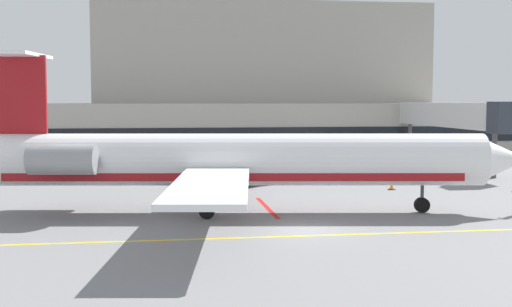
{
  "coord_description": "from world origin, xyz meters",
  "views": [
    {
      "loc": [
        -7.3,
        -31.95,
        6.61
      ],
      "look_at": [
        -0.94,
        11.72,
        3.0
      ],
      "focal_mm": 45.48,
      "sensor_mm": 36.0,
      "label": 1
    }
  ],
  "objects_px": {
    "baggage_tug": "(247,176)",
    "fuel_tank": "(328,150)",
    "pushback_tractor": "(460,160)",
    "regional_jet": "(225,160)"
  },
  "relations": [
    {
      "from": "fuel_tank",
      "to": "baggage_tug",
      "type": "bearing_deg",
      "value": -123.51
    },
    {
      "from": "baggage_tug",
      "to": "fuel_tank",
      "type": "distance_m",
      "value": 19.04
    },
    {
      "from": "regional_jet",
      "to": "baggage_tug",
      "type": "distance_m",
      "value": 11.65
    },
    {
      "from": "baggage_tug",
      "to": "regional_jet",
      "type": "bearing_deg",
      "value": -103.93
    },
    {
      "from": "regional_jet",
      "to": "fuel_tank",
      "type": "xyz_separation_m",
      "value": [
        13.25,
        26.96,
        -1.6
      ]
    },
    {
      "from": "pushback_tractor",
      "to": "regional_jet",
      "type": "bearing_deg",
      "value": -140.45
    },
    {
      "from": "pushback_tractor",
      "to": "fuel_tank",
      "type": "xyz_separation_m",
      "value": [
        -11.26,
        6.72,
        0.58
      ]
    },
    {
      "from": "regional_jet",
      "to": "baggage_tug",
      "type": "relative_size",
      "value": 8.75
    },
    {
      "from": "baggage_tug",
      "to": "pushback_tractor",
      "type": "bearing_deg",
      "value": 22.8
    },
    {
      "from": "fuel_tank",
      "to": "pushback_tractor",
      "type": "bearing_deg",
      "value": -30.82
    }
  ]
}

